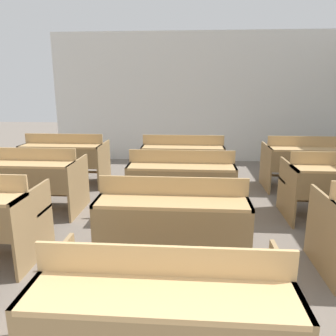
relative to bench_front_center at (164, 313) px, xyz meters
The scene contains 8 objects.
wall_back 5.99m from the bench_front_center, 88.26° to the left, with size 6.32×0.06×2.81m.
bench_front_center is the anchor object (origin of this frame).
bench_second_center 1.28m from the bench_front_center, 91.17° to the left, with size 1.33×0.78×0.89m.
bench_third_left 3.24m from the bench_front_center, 128.53° to the left, with size 1.33×0.78×0.89m.
bench_third_center 2.53m from the bench_front_center, 89.79° to the left, with size 1.33×0.78×0.89m.
bench_back_left 4.32m from the bench_front_center, 117.85° to the left, with size 1.33×0.78×0.89m.
bench_back_center 3.81m from the bench_front_center, 90.12° to the left, with size 1.33×0.78×0.89m.
bench_back_right 4.33m from the bench_front_center, 62.21° to the left, with size 1.33×0.78×0.89m.
Camera 1 is at (-0.05, -0.02, 1.67)m, focal length 35.00 mm.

